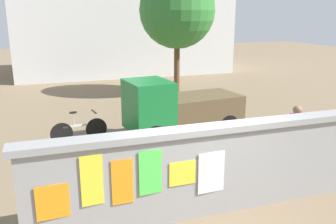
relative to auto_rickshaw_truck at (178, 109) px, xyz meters
The scene contains 8 objects.
ground 3.81m from the auto_rickshaw_truck, 105.77° to the left, with size 60.00×60.00×0.00m, color #7A664C.
poster_wall 4.55m from the auto_rickshaw_truck, 102.88° to the right, with size 7.00×0.42×1.76m.
auto_rickshaw_truck is the anchor object (origin of this frame).
motorcycle 3.48m from the auto_rickshaw_truck, 138.36° to the right, with size 1.89×0.56×0.87m.
bicycle_near 3.07m from the auto_rickshaw_truck, behind, with size 1.70×0.45×0.95m.
person_walking 3.73m from the auto_rickshaw_truck, 60.29° to the right, with size 0.43×0.43×1.62m.
tree_roadside 7.01m from the auto_rickshaw_truck, 70.19° to the left, with size 3.48×3.48×5.63m.
building_background 13.85m from the auto_rickshaw_truck, 85.05° to the left, with size 13.58×6.04×5.98m.
Camera 1 is at (-2.79, -5.72, 3.73)m, focal length 38.69 mm.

